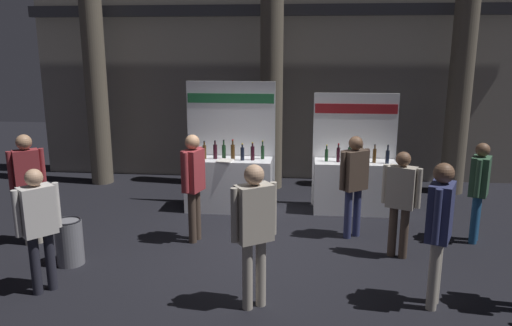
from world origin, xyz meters
TOP-DOWN VIEW (x-y plane):
  - ground_plane at (0.00, 0.00)m, footprint 24.00×24.00m
  - hall_colonnade at (0.00, 4.16)m, footprint 11.16×1.31m
  - exhibitor_booth_0 at (-0.68, 1.78)m, footprint 1.69×0.70m
  - exhibitor_booth_1 at (1.67, 1.90)m, footprint 1.57×0.66m
  - trash_bin at (-2.59, -0.89)m, footprint 0.38×0.38m
  - visitor_0 at (2.30, -1.59)m, footprint 0.39×0.55m
  - visitor_2 at (2.13, -0.16)m, footprint 0.52×0.36m
  - visitor_3 at (0.16, -1.83)m, footprint 0.50×0.43m
  - visitor_4 at (1.53, 0.57)m, footprint 0.48×0.43m
  - visitor_5 at (-2.54, -1.71)m, footprint 0.45×0.46m
  - visitor_6 at (3.46, 0.55)m, footprint 0.39×0.50m
  - visitor_7 at (-1.00, 0.15)m, footprint 0.32×0.52m
  - visitor_9 at (-3.51, -0.23)m, footprint 0.44×0.39m

SIDE VIEW (x-z plane):
  - ground_plane at x=0.00m, z-range 0.00..0.00m
  - trash_bin at x=-2.59m, z-range 0.00..0.67m
  - exhibitor_booth_1 at x=1.67m, z-range -0.53..1.68m
  - exhibitor_booth_0 at x=-0.68m, z-range -0.60..1.82m
  - visitor_2 at x=2.13m, z-range 0.14..1.74m
  - visitor_6 at x=3.46m, z-range 0.16..1.77m
  - visitor_5 at x=-2.54m, z-range 0.16..1.77m
  - visitor_4 at x=1.53m, z-range 0.17..1.85m
  - visitor_7 at x=-1.00m, z-range 0.17..1.90m
  - visitor_9 at x=-3.51m, z-range 0.16..1.92m
  - visitor_3 at x=0.16m, z-range 0.18..1.95m
  - visitor_0 at x=2.30m, z-range 0.19..1.96m
  - hall_colonnade at x=0.00m, z-range -0.09..6.85m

